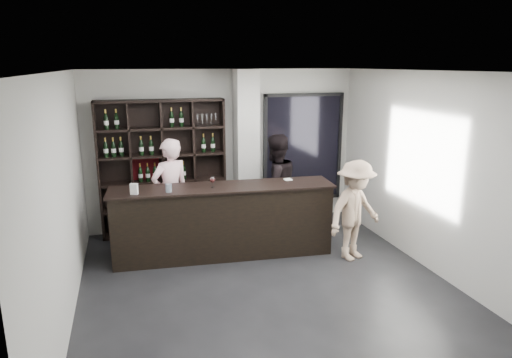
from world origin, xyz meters
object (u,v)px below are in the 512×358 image
object	(u,v)px
wine_shelf	(163,168)
taster_pink	(171,194)
taster_black	(275,186)
tasting_counter	(223,221)
customer	(355,211)

from	to	relation	value
wine_shelf	taster_pink	bearing A→B (deg)	-86.00
taster_pink	taster_black	distance (m)	1.80
tasting_counter	taster_black	world-z (taller)	taster_black
tasting_counter	taster_pink	world-z (taller)	taster_pink
tasting_counter	customer	distance (m)	2.06
customer	taster_pink	bearing A→B (deg)	133.88
taster_pink	tasting_counter	bearing A→B (deg)	117.14
taster_pink	customer	xyz separation A→B (m)	(2.68, -1.28, -0.13)
taster_pink	customer	size ratio (longest dim) A/B	1.16
customer	wine_shelf	bearing A→B (deg)	123.24
wine_shelf	tasting_counter	xyz separation A→B (m)	(0.80, -1.31, -0.62)
taster_pink	customer	bearing A→B (deg)	130.15
wine_shelf	taster_black	distance (m)	2.01
taster_pink	taster_black	size ratio (longest dim) A/B	1.01
tasting_counter	taster_pink	size ratio (longest dim) A/B	1.89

